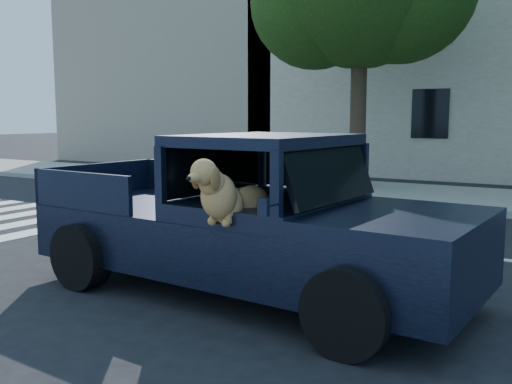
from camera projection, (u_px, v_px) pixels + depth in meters
ground at (385, 323)px, 5.85m from camera, size 120.00×120.00×0.00m
far_sidewalk at (508, 202)px, 13.67m from camera, size 60.00×4.00×0.15m
building_left at (191, 76)px, 27.00m from camera, size 12.00×6.00×8.00m
pickup_truck at (241, 240)px, 6.81m from camera, size 5.43×2.88×1.90m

